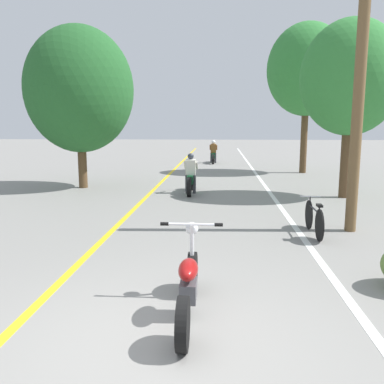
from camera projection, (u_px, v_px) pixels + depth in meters
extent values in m
plane|color=gray|center=(155.00, 342.00, 4.44)|extent=(120.00, 120.00, 0.00)
cube|color=yellow|center=(162.00, 181.00, 16.98)|extent=(0.14, 48.00, 0.01)
cube|color=white|center=(262.00, 182.00, 16.70)|extent=(0.14, 48.00, 0.01)
cylinder|color=brown|center=(358.00, 99.00, 8.62)|extent=(0.24, 0.24, 5.77)
cylinder|color=#513A23|center=(346.00, 154.00, 13.04)|extent=(0.32, 0.32, 2.81)
ellipsoid|color=#337F38|center=(351.00, 78.00, 12.64)|extent=(3.12, 2.81, 3.59)
cylinder|color=#513A23|center=(304.00, 135.00, 19.71)|extent=(0.32, 0.32, 3.73)
ellipsoid|color=#337F38|center=(307.00, 69.00, 19.21)|extent=(3.78, 3.40, 4.34)
cylinder|color=#513A23|center=(82.00, 156.00, 15.13)|extent=(0.32, 0.32, 2.35)
ellipsoid|color=#235B28|center=(79.00, 90.00, 14.73)|extent=(3.95, 3.55, 4.54)
cylinder|color=black|center=(192.00, 272.00, 5.73)|extent=(0.12, 0.58, 0.58)
cylinder|color=black|center=(183.00, 324.00, 4.25)|extent=(0.12, 0.58, 0.58)
ellipsoid|color=maroon|center=(188.00, 270.00, 4.94)|extent=(0.24, 0.57, 0.22)
cube|color=#4C4C51|center=(188.00, 291.00, 4.98)|extent=(0.20, 0.36, 0.24)
cylinder|color=silver|center=(192.00, 249.00, 5.58)|extent=(0.06, 0.23, 0.76)
cylinder|color=silver|center=(192.00, 224.00, 5.43)|extent=(0.73, 0.04, 0.04)
cylinder|color=black|center=(165.00, 224.00, 5.45)|extent=(0.11, 0.05, 0.05)
cylinder|color=black|center=(219.00, 225.00, 5.41)|extent=(0.11, 0.05, 0.05)
sphere|color=silver|center=(192.00, 228.00, 5.53)|extent=(0.17, 0.17, 0.17)
cylinder|color=black|center=(192.00, 181.00, 14.72)|extent=(0.12, 0.64, 0.64)
cylinder|color=black|center=(189.00, 187.00, 13.34)|extent=(0.12, 0.64, 0.64)
cube|color=#0C4723|center=(191.00, 179.00, 14.00)|extent=(0.20, 0.90, 0.28)
cylinder|color=silver|center=(192.00, 163.00, 14.51)|extent=(0.50, 0.03, 0.03)
cylinder|color=#38383D|center=(187.00, 184.00, 13.99)|extent=(0.11, 0.11, 0.64)
cylinder|color=#38383D|center=(194.00, 184.00, 13.97)|extent=(0.11, 0.11, 0.64)
cube|color=silver|center=(191.00, 167.00, 13.91)|extent=(0.34, 0.27, 0.55)
cylinder|color=silver|center=(185.00, 165.00, 14.08)|extent=(0.08, 0.44, 0.34)
cylinder|color=silver|center=(197.00, 165.00, 14.05)|extent=(0.08, 0.44, 0.34)
sphere|color=#2D333D|center=(191.00, 156.00, 13.89)|extent=(0.21, 0.21, 0.21)
cylinder|color=black|center=(214.00, 157.00, 25.80)|extent=(0.12, 0.59, 0.59)
cylinder|color=black|center=(213.00, 159.00, 24.33)|extent=(0.12, 0.59, 0.59)
cube|color=#0C4723|center=(213.00, 155.00, 25.03)|extent=(0.20, 0.95, 0.28)
cylinder|color=silver|center=(214.00, 147.00, 25.59)|extent=(0.50, 0.03, 0.03)
cylinder|color=#38383D|center=(211.00, 158.00, 25.02)|extent=(0.11, 0.11, 0.62)
cylinder|color=#38383D|center=(215.00, 158.00, 25.00)|extent=(0.11, 0.11, 0.62)
cube|color=brown|center=(213.00, 148.00, 24.94)|extent=(0.34, 0.27, 0.58)
cylinder|color=brown|center=(210.00, 147.00, 25.11)|extent=(0.08, 0.45, 0.35)
cylinder|color=brown|center=(217.00, 147.00, 25.08)|extent=(0.08, 0.45, 0.35)
sphere|color=white|center=(213.00, 142.00, 24.92)|extent=(0.25, 0.25, 0.25)
cylinder|color=black|center=(309.00, 215.00, 9.22)|extent=(0.04, 0.66, 0.66)
cylinder|color=black|center=(319.00, 225.00, 8.23)|extent=(0.04, 0.66, 0.66)
cylinder|color=black|center=(314.00, 209.00, 8.69)|extent=(0.04, 0.80, 0.04)
cylinder|color=black|center=(319.00, 215.00, 8.28)|extent=(0.03, 0.03, 0.40)
cube|color=black|center=(320.00, 206.00, 8.25)|extent=(0.10, 0.20, 0.05)
cylinder|color=black|center=(310.00, 206.00, 9.13)|extent=(0.03, 0.03, 0.43)
cylinder|color=silver|center=(310.00, 196.00, 9.10)|extent=(0.44, 0.03, 0.03)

